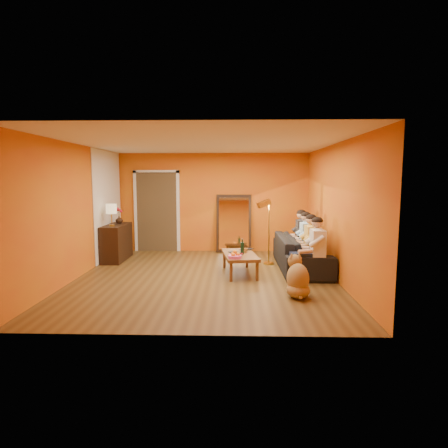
{
  "coord_description": "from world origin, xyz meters",
  "views": [
    {
      "loc": [
        0.56,
        -7.17,
        1.92
      ],
      "look_at": [
        0.35,
        0.5,
        1.0
      ],
      "focal_mm": 30.0,
      "sensor_mm": 36.0,
      "label": 1
    }
  ],
  "objects_px": {
    "person_mid_right": "(306,240)",
    "sideboard": "(117,242)",
    "mirror_frame": "(234,223)",
    "wine_bottle": "(242,247)",
    "coffee_table": "(240,264)",
    "laptop": "(248,250)",
    "dog": "(298,275)",
    "sofa": "(301,252)",
    "person_far_right": "(302,236)",
    "table_lamp": "(112,215)",
    "vase": "(119,220)",
    "person_far_left": "(317,249)",
    "floor_lamp": "(269,233)",
    "tumbler": "(245,250)",
    "person_mid_left": "(311,244)"
  },
  "relations": [
    {
      "from": "sofa",
      "to": "person_far_right",
      "type": "relative_size",
      "value": 1.97
    },
    {
      "from": "sideboard",
      "to": "wine_bottle",
      "type": "xyz_separation_m",
      "value": [
        2.96,
        -1.31,
        0.15
      ]
    },
    {
      "from": "person_far_left",
      "to": "tumbler",
      "type": "height_order",
      "value": "person_far_left"
    },
    {
      "from": "sofa",
      "to": "laptop",
      "type": "relative_size",
      "value": 7.15
    },
    {
      "from": "dog",
      "to": "person_far_right",
      "type": "height_order",
      "value": "person_far_right"
    },
    {
      "from": "coffee_table",
      "to": "laptop",
      "type": "relative_size",
      "value": 3.64
    },
    {
      "from": "laptop",
      "to": "person_mid_right",
      "type": "bearing_deg",
      "value": -24.88
    },
    {
      "from": "sideboard",
      "to": "dog",
      "type": "relative_size",
      "value": 1.67
    },
    {
      "from": "coffee_table",
      "to": "person_mid_right",
      "type": "xyz_separation_m",
      "value": [
        1.46,
        0.61,
        0.4
      ]
    },
    {
      "from": "mirror_frame",
      "to": "person_mid_right",
      "type": "height_order",
      "value": "mirror_frame"
    },
    {
      "from": "sofa",
      "to": "vase",
      "type": "height_order",
      "value": "vase"
    },
    {
      "from": "mirror_frame",
      "to": "person_far_left",
      "type": "distance_m",
      "value": 3.24
    },
    {
      "from": "dog",
      "to": "person_mid_right",
      "type": "height_order",
      "value": "person_mid_right"
    },
    {
      "from": "sideboard",
      "to": "table_lamp",
      "type": "bearing_deg",
      "value": -90.0
    },
    {
      "from": "person_far_left",
      "to": "person_far_right",
      "type": "distance_m",
      "value": 1.65
    },
    {
      "from": "mirror_frame",
      "to": "wine_bottle",
      "type": "xyz_separation_m",
      "value": [
        0.17,
        -2.39,
        -0.18
      ]
    },
    {
      "from": "table_lamp",
      "to": "dog",
      "type": "height_order",
      "value": "table_lamp"
    },
    {
      "from": "sideboard",
      "to": "person_mid_right",
      "type": "relative_size",
      "value": 0.97
    },
    {
      "from": "floor_lamp",
      "to": "vase",
      "type": "distance_m",
      "value": 3.64
    },
    {
      "from": "person_far_left",
      "to": "person_mid_left",
      "type": "relative_size",
      "value": 1.0
    },
    {
      "from": "person_mid_left",
      "to": "tumbler",
      "type": "xyz_separation_m",
      "value": [
        -1.34,
        0.06,
        -0.15
      ]
    },
    {
      "from": "sofa",
      "to": "floor_lamp",
      "type": "bearing_deg",
      "value": 59.53
    },
    {
      "from": "dog",
      "to": "coffee_table",
      "type": "bearing_deg",
      "value": 143.73
    },
    {
      "from": "dog",
      "to": "person_mid_left",
      "type": "distance_m",
      "value": 1.62
    },
    {
      "from": "dog",
      "to": "tumbler",
      "type": "height_order",
      "value": "dog"
    },
    {
      "from": "mirror_frame",
      "to": "person_mid_left",
      "type": "xyz_separation_m",
      "value": [
        1.58,
        -2.28,
        -0.15
      ]
    },
    {
      "from": "table_lamp",
      "to": "coffee_table",
      "type": "distance_m",
      "value": 3.2
    },
    {
      "from": "person_far_left",
      "to": "vase",
      "type": "relative_size",
      "value": 6.61
    },
    {
      "from": "sofa",
      "to": "wine_bottle",
      "type": "bearing_deg",
      "value": 113.77
    },
    {
      "from": "sideboard",
      "to": "laptop",
      "type": "distance_m",
      "value": 3.23
    },
    {
      "from": "coffee_table",
      "to": "person_far_left",
      "type": "xyz_separation_m",
      "value": [
        1.46,
        -0.49,
        0.4
      ]
    },
    {
      "from": "person_far_left",
      "to": "tumbler",
      "type": "relative_size",
      "value": 12.65
    },
    {
      "from": "table_lamp",
      "to": "tumbler",
      "type": "distance_m",
      "value": 3.21
    },
    {
      "from": "floor_lamp",
      "to": "vase",
      "type": "height_order",
      "value": "floor_lamp"
    },
    {
      "from": "dog",
      "to": "laptop",
      "type": "xyz_separation_m",
      "value": [
        -0.75,
        1.8,
        0.08
      ]
    },
    {
      "from": "coffee_table",
      "to": "person_mid_left",
      "type": "xyz_separation_m",
      "value": [
        1.46,
        0.06,
        0.4
      ]
    },
    {
      "from": "person_far_left",
      "to": "person_far_right",
      "type": "xyz_separation_m",
      "value": [
        0.0,
        1.65,
        0.0
      ]
    },
    {
      "from": "floor_lamp",
      "to": "dog",
      "type": "relative_size",
      "value": 2.03
    },
    {
      "from": "person_mid_right",
      "to": "sideboard",
      "type": "bearing_deg",
      "value": 171.59
    },
    {
      "from": "wine_bottle",
      "to": "tumbler",
      "type": "xyz_separation_m",
      "value": [
        0.07,
        0.17,
        -0.11
      ]
    },
    {
      "from": "sideboard",
      "to": "vase",
      "type": "relative_size",
      "value": 6.4
    },
    {
      "from": "coffee_table",
      "to": "wine_bottle",
      "type": "bearing_deg",
      "value": -53.04
    },
    {
      "from": "person_far_right",
      "to": "laptop",
      "type": "xyz_separation_m",
      "value": [
        -1.28,
        -0.81,
        -0.18
      ]
    },
    {
      "from": "coffee_table",
      "to": "vase",
      "type": "distance_m",
      "value": 3.36
    },
    {
      "from": "dog",
      "to": "tumbler",
      "type": "relative_size",
      "value": 7.34
    },
    {
      "from": "sideboard",
      "to": "tumbler",
      "type": "bearing_deg",
      "value": -20.55
    },
    {
      "from": "person_far_right",
      "to": "vase",
      "type": "distance_m",
      "value": 4.4
    },
    {
      "from": "person_far_left",
      "to": "table_lamp",
      "type": "bearing_deg",
      "value": 161.69
    },
    {
      "from": "sofa",
      "to": "dog",
      "type": "distance_m",
      "value": 2.0
    },
    {
      "from": "coffee_table",
      "to": "person_mid_right",
      "type": "distance_m",
      "value": 1.63
    }
  ]
}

